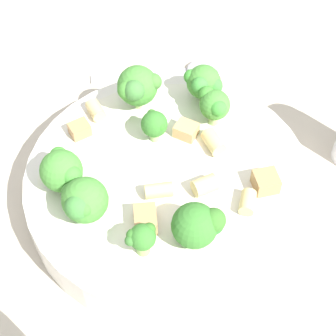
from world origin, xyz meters
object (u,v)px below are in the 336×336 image
Objects in this scene: broccoli_floret_2 at (154,124)px; chicken_chunk_3 at (80,129)px; broccoli_floret_5 at (199,225)px; spoon at (191,70)px; chicken_chunk_0 at (266,182)px; chicken_chunk_2 at (142,218)px; broccoli_floret_4 at (204,83)px; broccoli_floret_0 at (214,105)px; rigatoni_0 at (96,110)px; rigatoni_3 at (214,142)px; pasta_bowl at (168,186)px; rigatoni_2 at (248,202)px; rigatoni_1 at (205,185)px; broccoli_floret_3 at (62,170)px; chicken_chunk_1 at (183,129)px; broccoli_floret_6 at (83,201)px; broccoli_floret_7 at (137,86)px; broccoli_floret_1 at (142,238)px; rigatoni_4 at (158,190)px.

broccoli_floret_2 reaches higher than chicken_chunk_3.
broccoli_floret_5 is 0.25m from spoon.
chicken_chunk_0 is 0.89× the size of chicken_chunk_2.
chicken_chunk_2 is at bearing 88.26° from broccoli_floret_4.
broccoli_floret_0 is 0.13m from broccoli_floret_5.
broccoli_floret_2 is 0.07m from rigatoni_0.
rigatoni_3 is (-0.06, -0.01, -0.01)m from broccoli_floret_2.
rigatoni_3 is at bearing -122.82° from pasta_bowl.
rigatoni_2 and chicken_chunk_3 have the same top height.
rigatoni_1 is 0.06m from chicken_chunk_2.
chicken_chunk_2 is at bearing 170.42° from broccoli_floret_3.
broccoli_floret_2 reaches higher than rigatoni_3.
broccoli_floret_6 is at bearing 67.79° from chicken_chunk_1.
broccoli_floret_0 is (-0.02, -0.07, 0.04)m from pasta_bowl.
broccoli_floret_7 reaches higher than broccoli_floret_4.
chicken_chunk_0 is at bearing 170.72° from rigatoni_0.
chicken_chunk_1 is (0.02, 0.02, -0.02)m from broccoli_floret_0.
chicken_chunk_3 is at bearing 14.60° from broccoli_floret_2.
chicken_chunk_2 is at bearing 131.05° from rigatoni_0.
broccoli_floret_2 is at bearing -33.39° from rigatoni_1.
broccoli_floret_6 is 0.27× the size of spoon.
chicken_chunk_0 reaches higher than rigatoni_2.
rigatoni_3 and chicken_chunk_2 have the same top height.
chicken_chunk_3 is (0.04, -0.08, -0.02)m from broccoli_floret_6.
broccoli_floret_1 is 0.05m from broccoli_floret_5.
broccoli_floret_2 is (0.05, 0.04, -0.00)m from broccoli_floret_0.
broccoli_floret_4 reaches higher than chicken_chunk_1.
chicken_chunk_2 is (0.00, 0.03, 0.00)m from rigatoni_4.
rigatoni_1 is 0.05m from rigatoni_3.
rigatoni_4 is 1.04× the size of chicken_chunk_2.
broccoli_floret_1 is at bearing 113.65° from chicken_chunk_2.
broccoli_floret_3 reaches higher than rigatoni_3.
rigatoni_4 is 1.32× the size of chicken_chunk_3.
rigatoni_2 is at bearing 173.14° from pasta_bowl.
rigatoni_1 is at bearing 170.07° from chicken_chunk_3.
chicken_chunk_0 is (-0.06, 0.03, 0.00)m from rigatoni_3.
broccoli_floret_2 reaches higher than rigatoni_4.
pasta_bowl is 0.11m from broccoli_floret_4.
chicken_chunk_2 is at bearing 51.68° from rigatoni_1.
rigatoni_1 and chicken_chunk_0 have the same top height.
broccoli_floret_0 is 0.10m from rigatoni_2.
chicken_chunk_1 is 0.11m from chicken_chunk_2.
broccoli_floret_0 is at bearing -153.50° from chicken_chunk_3.
rigatoni_4 and chicken_chunk_1 have the same top height.
rigatoni_2 is (-0.10, 0.04, -0.01)m from broccoli_floret_2.
broccoli_floret_0 is 0.13m from spoon.
broccoli_floret_5 is at bearing 130.33° from pasta_bowl.
broccoli_floret_4 reaches higher than broccoli_floret_1.
chicken_chunk_3 is at bearing 69.08° from spoon.
rigatoni_3 reaches higher than chicken_chunk_1.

